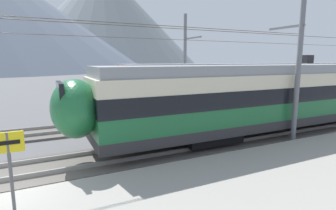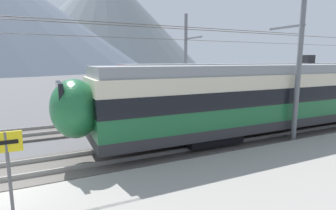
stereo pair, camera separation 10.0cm
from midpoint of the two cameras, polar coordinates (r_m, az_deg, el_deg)
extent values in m
cube|color=gray|center=(12.00, -32.42, -10.89)|extent=(120.00, 0.07, 0.16)
cube|color=#5B5651|center=(16.73, -30.53, -5.75)|extent=(120.00, 3.00, 0.12)
cube|color=gray|center=(16.00, -30.77, -5.90)|extent=(120.00, 0.07, 0.16)
cube|color=gray|center=(17.39, -30.39, -4.72)|extent=(120.00, 0.07, 0.16)
cube|color=#2D2D30|center=(19.21, 30.03, -1.24)|extent=(28.20, 2.93, 0.45)
cube|color=#1E6638|center=(19.11, 30.19, 0.68)|extent=(28.20, 2.93, 0.85)
cube|color=black|center=(19.03, 30.39, 3.06)|extent=(28.20, 2.97, 0.75)
cube|color=beige|center=(18.98, 30.57, 5.16)|extent=(28.20, 2.93, 0.65)
cube|color=gray|center=(18.95, 30.71, 6.81)|extent=(27.90, 2.73, 0.45)
cube|color=black|center=(13.15, 7.65, -6.42)|extent=(2.80, 2.34, 0.42)
ellipsoid|color=#1E6638|center=(10.74, -19.47, -0.72)|extent=(1.80, 2.69, 2.25)
cube|color=black|center=(10.63, -22.27, 1.34)|extent=(0.16, 1.76, 1.19)
cube|color=#2D2D30|center=(24.00, 21.27, 1.30)|extent=(26.03, 2.89, 0.45)
cube|color=red|center=(23.92, 21.36, 2.84)|extent=(26.03, 2.89, 0.85)
cube|color=black|center=(23.85, 21.48, 4.75)|extent=(26.03, 2.93, 0.75)
cube|color=white|center=(23.81, 21.58, 6.43)|extent=(26.03, 2.89, 0.65)
cube|color=gray|center=(23.80, 21.66, 7.75)|extent=(25.73, 2.69, 0.45)
cube|color=black|center=(19.03, 4.33, -1.39)|extent=(2.80, 2.31, 0.42)
cube|color=black|center=(30.43, 31.67, 1.31)|extent=(2.80, 2.31, 0.42)
ellipsoid|color=red|center=(16.72, -12.15, 3.10)|extent=(1.80, 2.66, 2.25)
cube|color=black|center=(16.57, -13.89, 4.45)|extent=(0.16, 1.74, 1.19)
cube|color=black|center=(26.79, 27.48, 8.71)|extent=(0.90, 0.70, 0.70)
cylinder|color=slate|center=(14.09, 26.05, 8.66)|extent=(0.24, 0.24, 8.21)
cube|color=slate|center=(14.74, 23.75, 14.97)|extent=(0.10, 2.06, 0.10)
cylinder|color=#473823|center=(15.30, 21.12, 13.96)|extent=(46.12, 0.02, 0.02)
cylinder|color=slate|center=(20.90, 3.50, 8.65)|extent=(0.24, 0.24, 7.55)
cube|color=slate|center=(20.06, 5.05, 14.10)|extent=(0.10, 2.38, 0.10)
cylinder|color=#473823|center=(19.16, 6.68, 13.54)|extent=(46.12, 0.02, 0.02)
cylinder|color=#59595B|center=(7.66, -30.90, -12.52)|extent=(0.08, 0.08, 2.07)
cube|color=yellow|center=(7.41, -31.41, -6.85)|extent=(0.70, 0.06, 0.50)
cube|color=black|center=(7.38, -31.44, -6.92)|extent=(0.52, 0.01, 0.10)
cone|color=slate|center=(230.80, -13.65, 17.89)|extent=(150.40, 150.40, 77.56)
camera|label=1|loc=(0.05, -90.20, -0.03)|focal=28.50mm
camera|label=2|loc=(0.05, 89.80, 0.03)|focal=28.50mm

